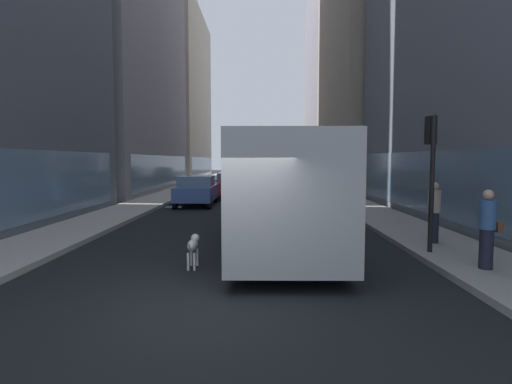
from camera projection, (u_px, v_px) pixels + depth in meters
ground_plane at (254, 184)px, 42.08m from camera, size 120.00×120.00×0.00m
sidewalk_left at (198, 183)px, 42.13m from camera, size 2.40×110.00×0.15m
sidewalk_right at (310, 183)px, 42.02m from camera, size 2.40×110.00×0.15m
building_left_far at (162, 97)px, 52.36m from camera, size 10.31×19.27×21.03m
building_right_mid at (399, 51)px, 33.35m from camera, size 11.15×14.93×22.47m
building_right_far at (347, 81)px, 53.43m from camera, size 8.55×21.58×25.47m
transit_bus at (279, 182)px, 13.00m from camera, size 2.78×11.53×3.05m
car_silver_sedan at (238, 180)px, 33.32m from camera, size 1.93×4.27×1.62m
car_blue_hatchback at (197, 190)px, 22.24m from camera, size 1.93×4.12×1.62m
car_grey_wagon at (231, 174)px, 49.30m from camera, size 1.86×4.38×1.62m
car_yellow_taxi at (267, 181)px, 32.92m from camera, size 1.76×4.55×1.62m
car_red_coupe at (232, 185)px, 26.88m from camera, size 1.94×4.25×1.62m
car_black_suv at (276, 172)px, 54.49m from camera, size 1.79×4.74×1.62m
box_truck at (281, 168)px, 43.57m from camera, size 2.30×7.50×3.05m
dalmatian_dog at (193, 245)px, 9.41m from camera, size 0.22×0.96×0.72m
pedestrian_with_handbag at (487, 229)px, 8.70m from camera, size 0.45×0.34×1.69m
pedestrian_in_coat at (434, 212)px, 11.48m from camera, size 0.34×0.34×1.69m
traffic_light_near at (431, 161)px, 10.30m from camera, size 0.24×0.41×3.40m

